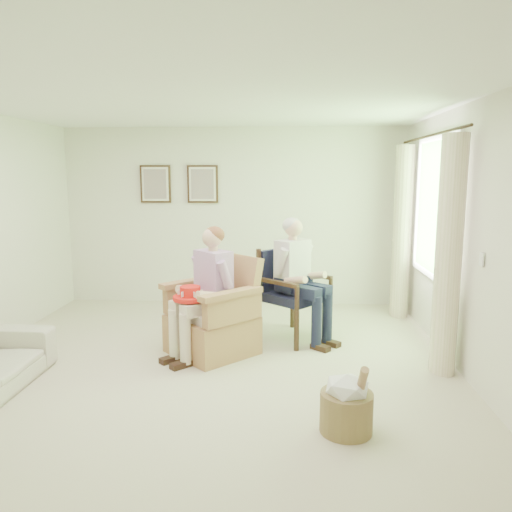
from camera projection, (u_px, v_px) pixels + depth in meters
name	position (u px, v px, depth m)	size (l,w,h in m)	color
floor	(205.00, 374.00, 4.88)	(5.50, 5.50, 0.00)	beige
back_wall	(234.00, 217.00, 7.37)	(5.00, 0.04, 2.60)	silver
front_wall	(85.00, 338.00, 1.95)	(5.00, 0.04, 2.60)	silver
right_wall	(476.00, 245.00, 4.51)	(0.04, 5.50, 2.60)	silver
ceiling	(200.00, 98.00, 4.45)	(5.00, 5.50, 0.02)	white
window	(435.00, 205.00, 5.65)	(0.13, 2.50, 1.63)	#2D6B23
curtain_left	(448.00, 257.00, 4.76)	(0.34, 0.34, 2.30)	beige
curtain_right	(402.00, 233.00, 6.69)	(0.34, 0.34, 2.30)	beige
framed_print_left	(155.00, 184.00, 7.32)	(0.45, 0.05, 0.55)	#382114
framed_print_right	(203.00, 184.00, 7.28)	(0.45, 0.05, 0.55)	#382114
wicker_armchair	(212.00, 322.00, 5.43)	(0.83, 0.82, 1.06)	#AD7D51
wood_armchair	(295.00, 289.00, 5.93)	(0.68, 0.64, 1.05)	black
person_wicker	(210.00, 283.00, 5.22)	(0.40, 0.62, 1.36)	beige
person_dark	(295.00, 270.00, 5.72)	(0.40, 0.63, 1.41)	#181C36
red_hat	(190.00, 295.00, 5.12)	(0.36, 0.36, 0.14)	red
hatbox	(347.00, 403.00, 3.75)	(0.49, 0.49, 0.59)	tan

